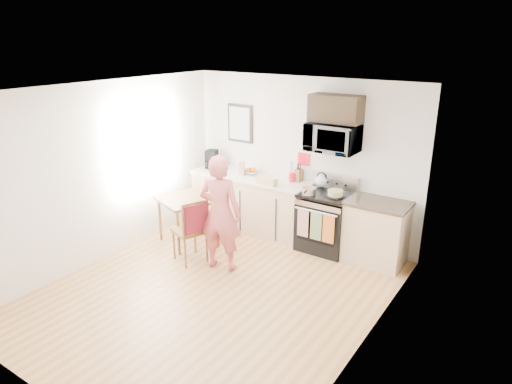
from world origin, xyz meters
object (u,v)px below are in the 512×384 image
Objects in this scene: range at (325,223)px; microwave at (333,138)px; dining_table at (187,203)px; chair at (194,224)px; person at (220,213)px; cake at (335,193)px.

range is 1.53× the size of microwave.
dining_table is at bearing -152.66° from range.
microwave is 2.39m from chair.
microwave is at bearing 70.03° from chair.
microwave is at bearing -138.52° from person.
range is 0.69× the size of person.
microwave reaches higher than person.
cake is (0.16, -0.16, -0.79)m from microwave.
person is at bearing -130.57° from cake.
microwave is 0.45× the size of person.
person is at bearing -123.19° from microwave.
dining_table is at bearing -150.27° from microwave.
cake reaches higher than dining_table.
dining_table is 0.91× the size of chair.
person reaches higher than chair.
range is 1.33m from microwave.
chair is at bearing -135.98° from cake.
chair is (-1.35, -1.62, -1.12)m from microwave.
chair is 3.60× the size of cake.
cake is (1.13, 1.32, 0.13)m from person.
chair is at bearing -129.75° from microwave.
person reaches higher than cake.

